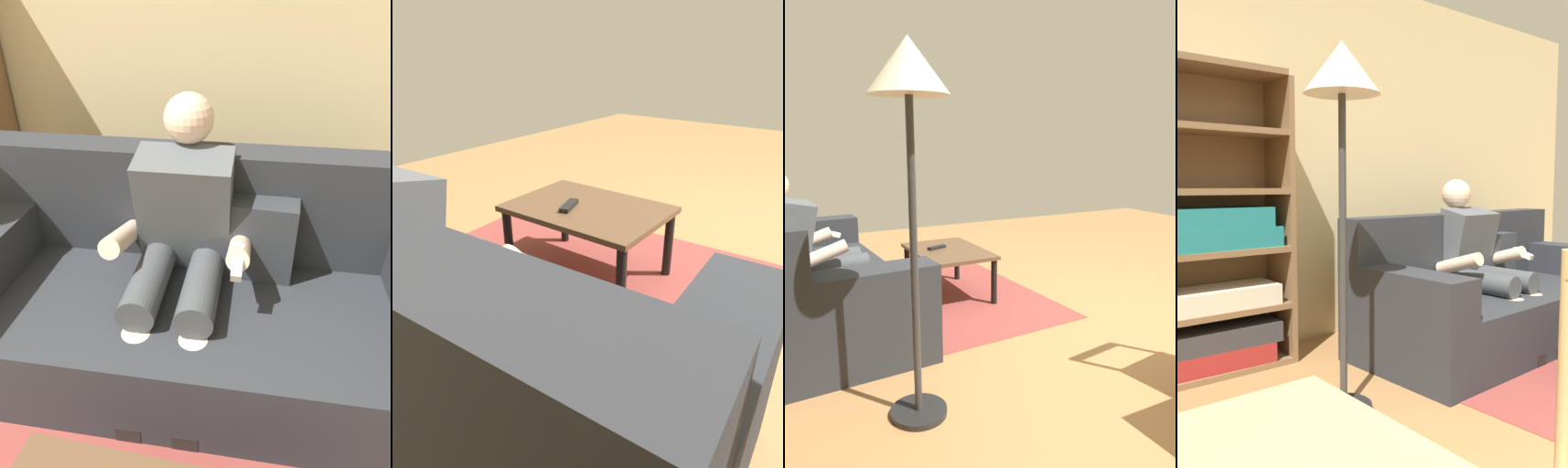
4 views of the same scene
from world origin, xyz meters
TOP-DOWN VIEW (x-y plane):
  - couch at (1.11, 2.09)m, footprint 2.13×1.02m
  - person_lounging at (1.03, 2.11)m, footprint 0.61×0.89m
  - coffee_table at (1.19, 0.99)m, footprint 0.82×0.58m
  - tv_remote at (1.26, 1.07)m, footprint 0.10×0.18m
  - area_rug at (1.19, 0.99)m, footprint 2.07×1.50m

SIDE VIEW (x-z plane):
  - area_rug at x=1.19m, z-range 0.00..0.01m
  - couch at x=1.11m, z-range -0.13..0.77m
  - coffee_table at x=1.19m, z-range 0.15..0.56m
  - tv_remote at x=1.26m, z-range 0.41..0.44m
  - person_lounging at x=1.03m, z-range 0.00..1.15m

